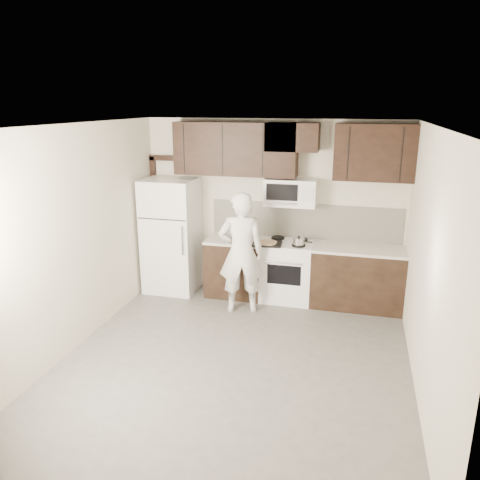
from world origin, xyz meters
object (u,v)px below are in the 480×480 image
at_px(refrigerator, 172,235).
at_px(stove, 287,271).
at_px(microwave, 291,192).
at_px(person, 241,253).

bearing_deg(refrigerator, stove, 1.51).
height_order(microwave, person, microwave).
distance_m(stove, person, 0.92).
bearing_deg(person, refrigerator, -38.17).
bearing_deg(refrigerator, person, -22.79).
bearing_deg(microwave, refrigerator, -174.85).
height_order(stove, person, person).
bearing_deg(person, stove, -150.06).
relative_size(refrigerator, person, 1.02).
relative_size(microwave, person, 0.43).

